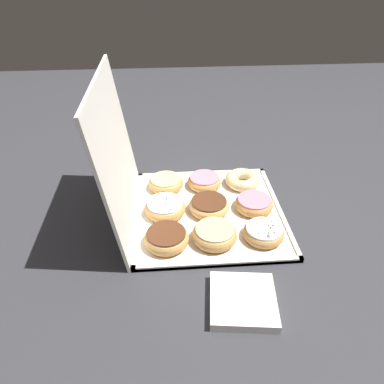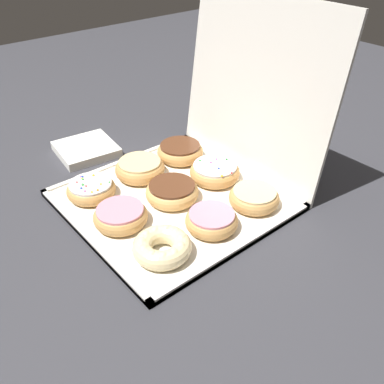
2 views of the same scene
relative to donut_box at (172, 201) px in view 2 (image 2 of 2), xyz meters
The scene contains 13 objects.
ground_plane 0.01m from the donut_box, ahead, with size 3.00×3.00×0.00m, color #333338.
donut_box is the anchor object (origin of this frame).
box_lid_open 0.32m from the donut_box, 90.00° to the left, with size 0.43×0.41×0.01m, color silver.
sprinkle_donut_0 0.18m from the donut_box, 133.75° to the right, with size 0.11×0.11×0.04m.
pink_frosted_donut_1 0.14m from the donut_box, 91.58° to the right, with size 0.11×0.11×0.04m.
cruller_donut_2 0.18m from the donut_box, 43.68° to the right, with size 0.11×0.11×0.04m.
glazed_ring_donut_3 0.13m from the donut_box, behind, with size 0.12×0.12×0.04m.
chocolate_frosted_donut_4 0.03m from the donut_box, 74.60° to the right, with size 0.12×0.12×0.04m.
pink_frosted_donut_5 0.13m from the donut_box, ahead, with size 0.11×0.11×0.04m.
chocolate_frosted_donut_6 0.18m from the donut_box, 135.74° to the left, with size 0.12×0.12×0.04m.
sprinkle_donut_7 0.13m from the donut_box, 88.10° to the left, with size 0.12×0.12×0.04m.
glazed_ring_donut_8 0.18m from the donut_box, 43.57° to the left, with size 0.11×0.11×0.04m.
napkin_stack 0.33m from the donut_box, behind, with size 0.15×0.15×0.02m, color white.
Camera 2 is at (0.62, -0.46, 0.57)m, focal length 39.57 mm.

